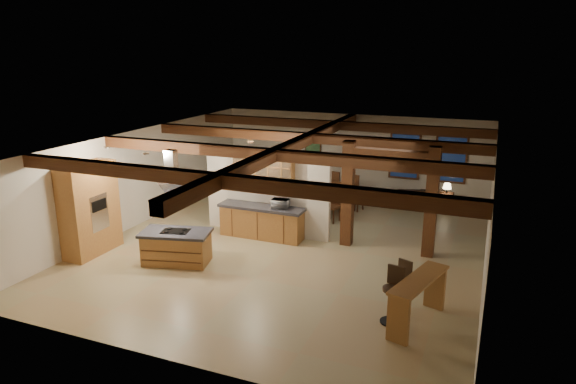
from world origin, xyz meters
name	(u,v)px	position (x,y,z in m)	size (l,w,h in m)	color
ground	(293,243)	(0.00, 0.00, 0.00)	(12.00, 12.00, 0.00)	tan
room_walls	(293,181)	(0.00, 0.00, 1.78)	(12.00, 12.00, 12.00)	beige
ceiling_beams	(293,146)	(0.00, 0.00, 2.76)	(10.00, 12.00, 0.28)	#3D180F
timber_posts	(389,187)	(2.50, 0.50, 1.76)	(2.50, 0.30, 2.90)	#3D180F
partition_wall	(267,197)	(-1.00, 0.50, 1.10)	(3.80, 0.18, 2.20)	beige
pantry_cabinet	(90,209)	(-4.67, -2.60, 1.20)	(0.67, 1.60, 2.40)	olive
back_counter	(262,221)	(-1.00, 0.11, 0.48)	(2.50, 0.66, 0.94)	olive
upper_display_cabinet	(264,173)	(-1.00, 0.31, 1.85)	(1.80, 0.36, 0.95)	olive
range_hood	(173,195)	(-2.23, -2.35, 1.78)	(1.10, 1.10, 1.40)	silver
back_windows	(427,158)	(2.80, 5.93, 1.50)	(2.70, 0.07, 1.70)	#3D180F
framed_art	(313,144)	(-1.50, 5.94, 1.70)	(0.65, 0.05, 0.85)	#3D180F
recessed_cans	(170,147)	(-2.53, -1.93, 2.87)	(3.16, 2.46, 0.03)	silver
kitchen_island	(176,247)	(-2.23, -2.35, 0.43)	(1.88, 1.30, 0.85)	olive
dining_table	(325,201)	(-0.08, 3.11, 0.34)	(1.92, 1.07, 0.68)	#39170E
sofa	(418,196)	(2.67, 5.09, 0.29)	(2.00, 0.78, 0.58)	black
microwave	(281,204)	(-0.41, 0.11, 1.07)	(0.47, 0.32, 0.26)	silver
bar_counter	(418,293)	(3.85, -3.13, 0.66)	(0.97, 1.92, 0.98)	olive
side_table	(446,200)	(3.62, 5.00, 0.26)	(0.42, 0.42, 0.52)	#3D180F
table_lamp	(447,186)	(3.62, 5.00, 0.76)	(0.29, 0.29, 0.34)	black
bar_stool_a	(392,295)	(3.37, -3.24, 0.59)	(0.41, 0.42, 1.15)	black
bar_stool_b	(401,286)	(3.44, -2.70, 0.55)	(0.41, 0.42, 1.08)	black
dining_chairs	(325,193)	(-0.08, 3.11, 0.64)	(2.37, 2.37, 1.27)	#3D180F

